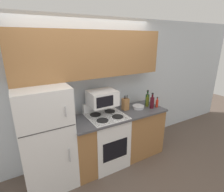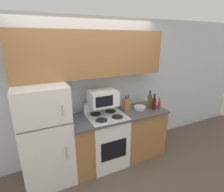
{
  "view_description": "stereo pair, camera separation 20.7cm",
  "coord_description": "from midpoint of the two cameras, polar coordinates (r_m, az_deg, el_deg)",
  "views": [
    {
      "loc": [
        -1.16,
        -2.1,
        2.19
      ],
      "look_at": [
        0.21,
        0.27,
        1.29
      ],
      "focal_mm": 28.0,
      "sensor_mm": 36.0,
      "label": 1
    },
    {
      "loc": [
        -0.98,
        -2.2,
        2.19
      ],
      "look_at": [
        0.21,
        0.27,
        1.29
      ],
      "focal_mm": 28.0,
      "sensor_mm": 36.0,
      "label": 2
    }
  ],
  "objects": [
    {
      "name": "upper_cabinets",
      "position": [
        2.91,
        -8.59,
        13.35
      ],
      "size": [
        2.46,
        0.35,
        0.73
      ],
      "color": "#9E6B3D",
      "rests_on": "refrigerator"
    },
    {
      "name": "bottle_wine_red",
      "position": [
        3.33,
        11.22,
        -2.05
      ],
      "size": [
        0.08,
        0.08,
        0.3
      ],
      "color": "#470F19",
      "rests_on": "lower_cabinets"
    },
    {
      "name": "bottle_olive_oil",
      "position": [
        3.41,
        9.72,
        -1.74
      ],
      "size": [
        0.06,
        0.06,
        0.26
      ],
      "color": "#5B6619",
      "rests_on": "lower_cabinets"
    },
    {
      "name": "bottle_wine_green",
      "position": [
        3.48,
        9.79,
        -1.04
      ],
      "size": [
        0.08,
        0.08,
        0.3
      ],
      "color": "#194C23",
      "rests_on": "lower_cabinets"
    },
    {
      "name": "wall_back",
      "position": [
        3.21,
        -9.35,
        1.5
      ],
      "size": [
        8.0,
        0.05,
        2.55
      ],
      "color": "silver",
      "rests_on": "ground_plane"
    },
    {
      "name": "refrigerator",
      "position": [
        2.87,
        -22.72,
        -12.41
      ],
      "size": [
        0.72,
        0.73,
        1.58
      ],
      "color": "white",
      "rests_on": "ground_plane"
    },
    {
      "name": "ground_plane",
      "position": [
        3.25,
        -2.89,
        -24.16
      ],
      "size": [
        12.0,
        12.0,
        0.0
      ],
      "primitive_type": "plane",
      "color": "brown"
    },
    {
      "name": "bottle_vinegar",
      "position": [
        3.42,
        11.25,
        -1.92
      ],
      "size": [
        0.06,
        0.06,
        0.24
      ],
      "color": "olive",
      "rests_on": "lower_cabinets"
    },
    {
      "name": "bowl",
      "position": [
        3.31,
        6.83,
        -3.55
      ],
      "size": [
        0.22,
        0.22,
        0.06
      ],
      "color": "silver",
      "rests_on": "lower_cabinets"
    },
    {
      "name": "knife_block",
      "position": [
        3.2,
        2.54,
        -2.66
      ],
      "size": [
        0.11,
        0.11,
        0.28
      ],
      "color": "#9E6B3D",
      "rests_on": "lower_cabinets"
    },
    {
      "name": "stove",
      "position": [
        3.19,
        -3.7,
        -13.94
      ],
      "size": [
        0.63,
        0.62,
        1.11
      ],
      "color": "white",
      "rests_on": "ground_plane"
    },
    {
      "name": "lower_cabinets",
      "position": [
        3.31,
        0.2,
        -13.01
      ],
      "size": [
        1.75,
        0.64,
        0.94
      ],
      "color": "#9E6B3D",
      "rests_on": "ground_plane"
    },
    {
      "name": "bottle_hot_sauce",
      "position": [
        3.42,
        12.8,
        -2.31
      ],
      "size": [
        0.05,
        0.05,
        0.2
      ],
      "color": "red",
      "rests_on": "lower_cabinets"
    },
    {
      "name": "microwave",
      "position": [
        2.95,
        -5.21,
        -0.65
      ],
      "size": [
        0.47,
        0.38,
        0.25
      ],
      "color": "white",
      "rests_on": "stove"
    }
  ]
}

